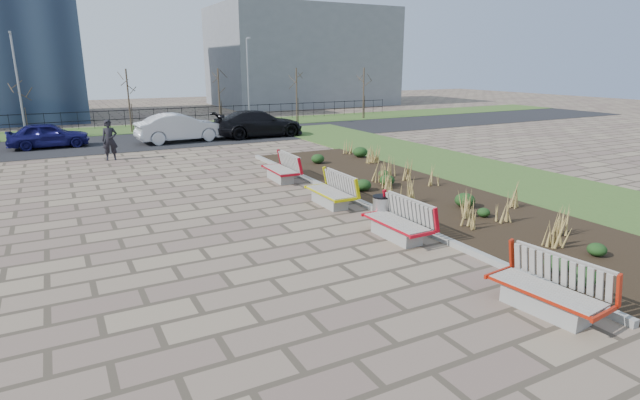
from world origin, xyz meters
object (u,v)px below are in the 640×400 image
litter_bin (381,211)px  pedestrian (110,140)px  bench_c (329,190)px  bench_d (280,168)px  car_blue (48,135)px  car_black (259,124)px  lamp_west (19,87)px  bench_b (396,220)px  lamp_east (248,83)px  car_silver (180,128)px  bench_a (546,287)px

litter_bin → pedestrian: bearing=111.7°
bench_c → litter_bin: (0.29, -2.44, -0.09)m
bench_d → car_blue: 15.02m
car_blue → litter_bin: bearing=-158.1°
car_black → bench_c: bearing=168.3°
lamp_west → pedestrian: bearing=-68.1°
lamp_west → litter_bin: bearing=-68.2°
litter_bin → car_blue: (-8.10, 19.20, 0.28)m
bench_c → bench_b: bearing=-89.3°
bench_b → lamp_west: lamp_west is taller
bench_b → lamp_west: size_ratio=0.35×
car_blue → lamp_east: lamp_east is taller
bench_c → pedestrian: bearing=115.3°
car_blue → car_silver: bearing=-100.7°
bench_b → car_black: bearing=78.2°
litter_bin → car_black: 18.15m
bench_c → car_black: car_black is taller
bench_d → car_black: car_black is taller
bench_c → litter_bin: bench_c is taller
bench_c → lamp_west: (-9.00, 20.82, 2.54)m
car_silver → car_black: 4.70m
bench_c → bench_d: same height
litter_bin → car_silver: car_silver is taller
bench_b → lamp_east: lamp_east is taller
lamp_west → bench_b: bearing=-69.7°
lamp_east → bench_a: bearing=-99.8°
bench_c → pedestrian: (-5.27, 11.53, 0.44)m
pedestrian → car_blue: bearing=123.0°
car_blue → bench_c: bearing=-156.0°
pedestrian → bench_a: bearing=-67.7°
car_silver → lamp_west: lamp_west is taller
bench_b → bench_d: (0.00, 7.47, 0.00)m
car_silver → bench_a: bearing=178.8°
litter_bin → car_black: (3.30, 17.84, 0.40)m
bench_a → car_black: bearing=74.6°
car_silver → lamp_west: 9.72m
pedestrian → car_blue: 5.81m
bench_c → car_blue: size_ratio=0.53×
bench_d → pedestrian: size_ratio=1.12×
bench_c → pedestrian: size_ratio=1.12×
bench_d → car_black: (3.60, 11.47, 0.32)m
bench_d → car_blue: size_ratio=0.53×
bench_a → lamp_west: lamp_west is taller
car_black → car_silver: bearing=88.8°
bench_c → car_silver: size_ratio=0.43×
bench_b → litter_bin: bearing=74.0°
pedestrian → car_black: pedestrian is taller
bench_a → bench_b: (0.00, 4.50, 0.00)m
bench_d → pedestrian: 9.27m
bench_b → lamp_west: 26.10m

